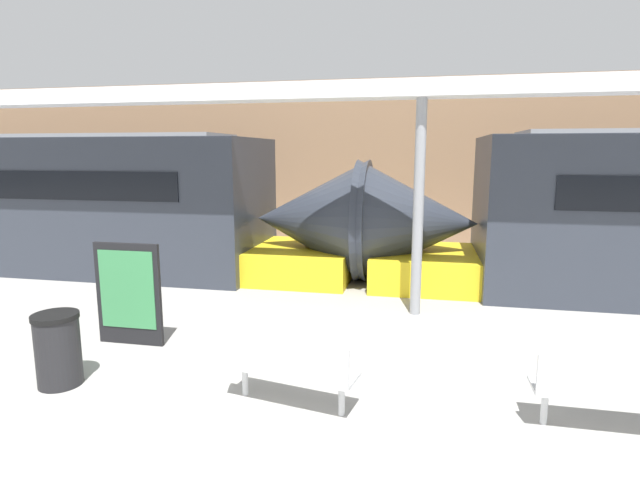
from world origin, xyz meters
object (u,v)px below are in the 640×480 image
Objects in this scene: bench_far at (611,389)px; support_column_near at (418,210)px; trash_bin at (58,349)px; poster_board at (129,294)px; bench_near at (288,366)px; train_right at (9,203)px.

bench_far is 4.21m from support_column_near.
support_column_near reaches higher than trash_bin.
bench_far is 1.62× the size of trash_bin.
bench_near is at bearing -26.09° from poster_board.
trash_bin is at bearing -43.88° from train_right.
train_right is 11.99× the size of poster_board.
poster_board reaches higher than bench_near.
train_right is 4.94× the size of support_column_near.
train_right reaches higher than trash_bin.
poster_board reaches higher than trash_bin.
support_column_near reaches higher than bench_near.
train_right is 7.58m from poster_board.
train_right reaches higher than bench_far.
bench_far is 6.14m from poster_board.
bench_far is 0.96× the size of poster_board.
bench_near is at bearing -109.83° from support_column_near.
bench_near is 3.26m from bench_far.
poster_board is (6.11, -4.42, -0.76)m from train_right.
bench_near is 0.42× the size of support_column_near.
bench_near is 1.07× the size of bench_far.
trash_bin is (-6.11, -0.15, -0.04)m from bench_far.
bench_near is 3.08m from poster_board.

